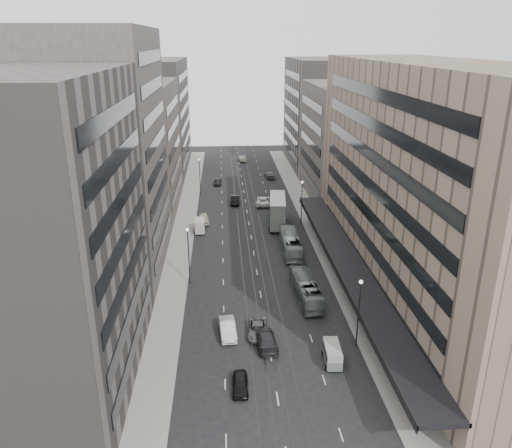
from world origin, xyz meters
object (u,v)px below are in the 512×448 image
object	(u,v)px
bus_near	(306,289)
pedestrian	(398,371)
sedan_1	(228,329)
vw_microbus	(332,353)
double_decker	(278,211)
sedan_0	(240,384)
bus_far	(291,243)
panel_van	(200,225)
sedan_2	(258,330)

from	to	relation	value
bus_near	pedestrian	distance (m)	18.49
sedan_1	vw_microbus	bearing A→B (deg)	-33.77
vw_microbus	sedan_1	bearing A→B (deg)	154.11
double_decker	sedan_0	distance (m)	46.82
vw_microbus	sedan_0	distance (m)	10.58
bus_far	sedan_0	size ratio (longest dim) A/B	2.88
bus_far	vw_microbus	size ratio (longest dim) A/B	2.87
panel_van	sedan_2	size ratio (longest dim) A/B	0.80
double_decker	pedestrian	distance (m)	46.05
bus_near	sedan_1	xyz separation A→B (m)	(-10.45, -7.96, -0.67)
sedan_0	double_decker	bearing A→B (deg)	80.66
panel_van	sedan_0	xyz separation A→B (m)	(5.48, -43.37, -0.64)
bus_far	vw_microbus	distance (m)	29.82
double_decker	sedan_1	size ratio (longest dim) A/B	2.01
bus_far	vw_microbus	xyz separation A→B (m)	(0.42, -29.81, -0.42)
sedan_2	pedestrian	world-z (taller)	pedestrian
bus_far	sedan_2	size ratio (longest dim) A/B	2.36
double_decker	vw_microbus	distance (m)	42.33
bus_far	panel_van	distance (m)	17.95
bus_far	sedan_0	distance (m)	34.81
vw_microbus	double_decker	bearing A→B (deg)	95.01
panel_van	bus_near	bearing A→B (deg)	-62.38
bus_far	panel_van	bearing A→B (deg)	-32.04
sedan_0	sedan_1	bearing A→B (deg)	97.60
bus_far	vw_microbus	bearing A→B (deg)	92.22
double_decker	sedan_0	world-z (taller)	double_decker
bus_near	panel_van	world-z (taller)	bus_near
bus_near	bus_far	distance (m)	15.70
bus_near	vw_microbus	size ratio (longest dim) A/B	2.73
double_decker	pedestrian	world-z (taller)	double_decker
panel_van	pedestrian	world-z (taller)	panel_van
bus_near	bus_far	xyz separation A→B (m)	(0.11, 15.70, 0.07)
bus_near	double_decker	distance (m)	28.20
pedestrian	panel_van	bearing A→B (deg)	-93.52
sedan_2	pedestrian	xyz separation A→B (m)	(13.54, -9.08, 0.31)
bus_near	sedan_2	world-z (taller)	bus_near
panel_van	sedan_0	bearing A→B (deg)	-85.33
bus_near	pedestrian	xyz separation A→B (m)	(6.55, -17.28, -0.52)
bus_near	sedan_2	bearing A→B (deg)	46.48
pedestrian	bus_far	bearing A→B (deg)	-109.01
vw_microbus	sedan_2	size ratio (longest dim) A/B	0.82
panel_van	sedan_0	distance (m)	43.72
sedan_1	bus_near	bearing A→B (deg)	32.81
double_decker	sedan_2	world-z (taller)	double_decker
double_decker	vw_microbus	size ratio (longest dim) A/B	2.56
bus_far	sedan_0	bearing A→B (deg)	75.58
panel_van	double_decker	bearing A→B (deg)	7.72
sedan_0	panel_van	bearing A→B (deg)	98.62
vw_microbus	sedan_2	bearing A→B (deg)	145.20
panel_van	sedan_2	xyz separation A→B (m)	(7.88, -33.80, -0.64)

